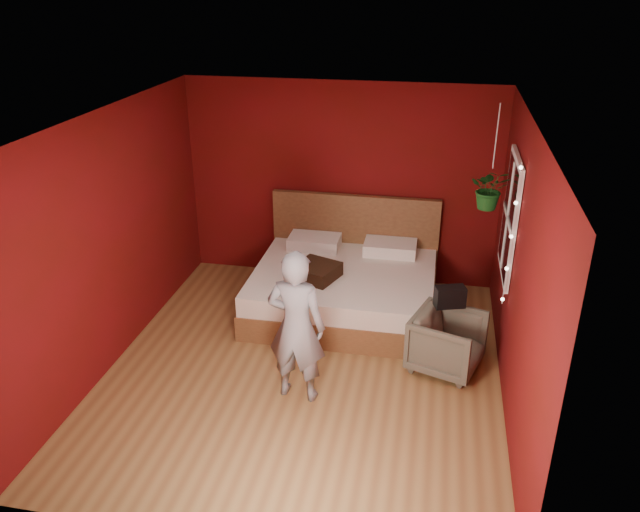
% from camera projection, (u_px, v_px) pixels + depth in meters
% --- Properties ---
extents(floor, '(4.50, 4.50, 0.00)m').
position_uv_depth(floor, '(304.00, 368.00, 6.52)').
color(floor, olive).
rests_on(floor, ground).
extents(room_walls, '(4.04, 4.54, 2.62)m').
position_uv_depth(room_walls, '(302.00, 219.00, 5.82)').
color(room_walls, '#610A0E').
rests_on(room_walls, ground).
extents(window, '(0.05, 0.97, 1.27)m').
position_uv_depth(window, '(510.00, 217.00, 6.36)').
color(window, white).
rests_on(window, room_walls).
extents(fairy_lights, '(0.04, 0.04, 1.45)m').
position_uv_depth(fairy_lights, '(511.00, 237.00, 5.89)').
color(fairy_lights, silver).
rests_on(fairy_lights, room_walls).
extents(bed, '(2.16, 1.84, 1.19)m').
position_uv_depth(bed, '(345.00, 284.00, 7.59)').
color(bed, brown).
rests_on(bed, ground).
extents(person, '(0.60, 0.43, 1.54)m').
position_uv_depth(person, '(296.00, 327.00, 5.81)').
color(person, gray).
rests_on(person, ground).
extents(armchair, '(0.86, 0.85, 0.62)m').
position_uv_depth(armchair, '(447.00, 342.00, 6.41)').
color(armchair, '#565244').
rests_on(armchair, ground).
extents(handbag, '(0.34, 0.24, 0.22)m').
position_uv_depth(handbag, '(450.00, 297.00, 6.41)').
color(handbag, black).
rests_on(handbag, armchair).
extents(throw_pillow, '(0.59, 0.59, 0.16)m').
position_uv_depth(throw_pillow, '(316.00, 271.00, 7.21)').
color(throw_pillow, '#311B10').
rests_on(throw_pillow, bed).
extents(hanging_plant, '(0.41, 0.36, 1.11)m').
position_uv_depth(hanging_plant, '(490.00, 189.00, 6.52)').
color(hanging_plant, silver).
rests_on(hanging_plant, room_walls).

